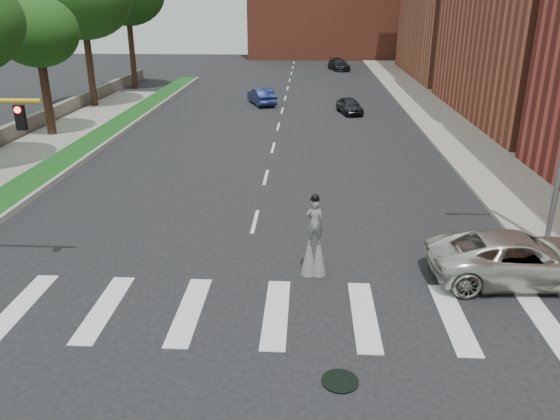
% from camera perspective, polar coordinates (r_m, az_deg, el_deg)
% --- Properties ---
extents(ground_plane, '(160.00, 160.00, 0.00)m').
position_cam_1_polar(ground_plane, '(15.59, -5.46, -12.49)').
color(ground_plane, black).
rests_on(ground_plane, ground).
extents(grass_median, '(2.00, 60.00, 0.25)m').
position_cam_1_polar(grass_median, '(36.53, -19.17, 6.59)').
color(grass_median, '#124216').
rests_on(grass_median, ground).
extents(median_curb, '(0.20, 60.00, 0.28)m').
position_cam_1_polar(median_curb, '(36.15, -17.62, 6.65)').
color(median_curb, '#979791').
rests_on(median_curb, ground).
extents(sidewalk_right, '(5.00, 90.00, 0.18)m').
position_cam_1_polar(sidewalk_right, '(40.14, 18.03, 7.92)').
color(sidewalk_right, gray).
rests_on(sidewalk_right, ground).
extents(stone_wall, '(0.50, 56.00, 1.10)m').
position_cam_1_polar(stone_wall, '(40.53, -25.53, 7.68)').
color(stone_wall, '#615C53').
rests_on(stone_wall, ground).
extents(manhole, '(0.90, 0.90, 0.04)m').
position_cam_1_polar(manhole, '(13.86, 6.28, -17.35)').
color(manhole, black).
rests_on(manhole, ground).
extents(stilt_performer, '(0.84, 0.53, 2.85)m').
position_cam_1_polar(stilt_performer, '(17.98, 3.57, -3.64)').
color(stilt_performer, black).
rests_on(stilt_performer, ground).
extents(suv_crossing, '(5.83, 2.88, 1.59)m').
position_cam_1_polar(suv_crossing, '(19.30, 23.64, -4.64)').
color(suv_crossing, beige).
rests_on(suv_crossing, ground).
extents(car_near, '(2.27, 3.93, 1.26)m').
position_cam_1_polar(car_near, '(44.73, 7.29, 10.77)').
color(car_near, black).
rests_on(car_near, ground).
extents(car_mid, '(2.95, 4.59, 1.43)m').
position_cam_1_polar(car_mid, '(48.33, -1.95, 11.80)').
color(car_mid, navy).
rests_on(car_mid, ground).
extents(car_far, '(3.05, 5.16, 1.40)m').
position_cam_1_polar(car_far, '(72.86, 6.17, 14.87)').
color(car_far, black).
rests_on(car_far, ground).
extents(tree_3, '(5.16, 5.16, 8.90)m').
position_cam_1_polar(tree_3, '(39.00, -24.06, 16.59)').
color(tree_3, black).
rests_on(tree_3, ground).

